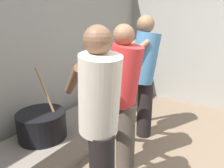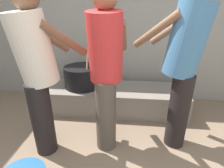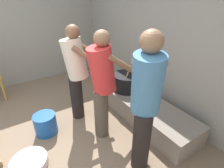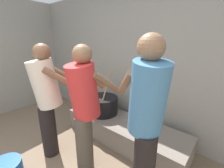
{
  "view_description": "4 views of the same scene",
  "coord_description": "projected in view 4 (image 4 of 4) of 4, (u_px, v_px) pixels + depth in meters",
  "views": [
    {
      "loc": [
        -1.6,
        0.2,
        1.53
      ],
      "look_at": [
        0.02,
        1.26,
        0.95
      ],
      "focal_mm": 33.44,
      "sensor_mm": 36.0,
      "label": 1
    },
    {
      "loc": [
        0.31,
        -0.29,
        1.3
      ],
      "look_at": [
        0.16,
        1.15,
        0.7
      ],
      "focal_mm": 27.61,
      "sensor_mm": 36.0,
      "label": 2
    },
    {
      "loc": [
        1.84,
        0.2,
        1.84
      ],
      "look_at": [
        -0.2,
        1.51,
        0.6
      ],
      "focal_mm": 27.55,
      "sensor_mm": 36.0,
      "label": 3
    },
    {
      "loc": [
        1.31,
        0.2,
        1.56
      ],
      "look_at": [
        0.23,
        1.49,
        1.05
      ],
      "focal_mm": 24.22,
      "sensor_mm": 36.0,
      "label": 4
    }
  ],
  "objects": [
    {
      "name": "block_enclosure_rear",
      "position": [
        137.0,
        62.0,
        2.54
      ],
      "size": [
        5.22,
        0.2,
        2.36
      ],
      "primitive_type": "cube",
      "color": "gray",
      "rests_on": "ground_plane"
    },
    {
      "name": "cook_in_blue_shirt",
      "position": [
        146.0,
        117.0,
        1.29
      ],
      "size": [
        0.71,
        0.69,
        1.6
      ],
      "color": "black",
      "rests_on": "ground_plane"
    },
    {
      "name": "cooking_pot_main",
      "position": [
        103.0,
        105.0,
        2.58
      ],
      "size": [
        0.51,
        0.51,
        0.74
      ],
      "color": "black",
      "rests_on": "hearth_ledge"
    },
    {
      "name": "cook_in_cream_shirt",
      "position": [
        47.0,
        96.0,
        1.91
      ],
      "size": [
        0.62,
        0.71,
        1.51
      ],
      "color": "black",
      "rests_on": "ground_plane"
    },
    {
      "name": "cook_in_red_shirt",
      "position": [
        85.0,
        105.0,
        1.66
      ],
      "size": [
        0.35,
        0.64,
        1.51
      ],
      "color": "#4C4238",
      "rests_on": "ground_plane"
    },
    {
      "name": "hearth_ledge",
      "position": [
        123.0,
        131.0,
        2.39
      ],
      "size": [
        1.96,
        0.6,
        0.33
      ],
      "primitive_type": "cube",
      "color": "slate",
      "rests_on": "ground_plane"
    }
  ]
}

